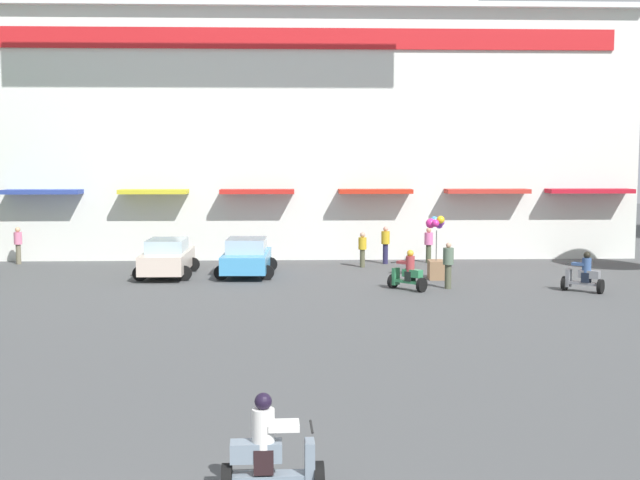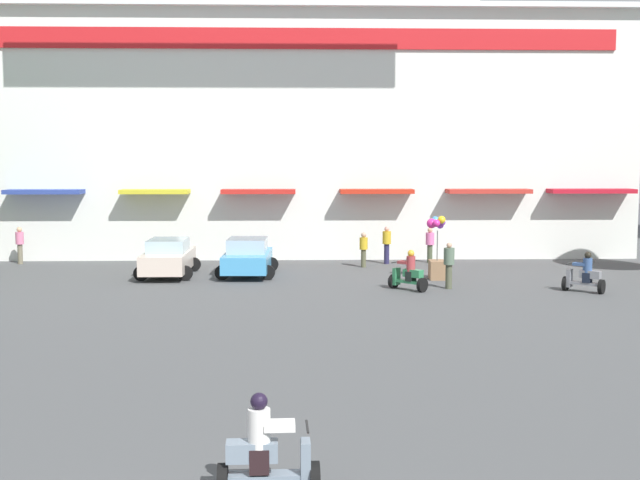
{
  "view_description": "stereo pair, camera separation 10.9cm",
  "coord_description": "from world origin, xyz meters",
  "px_view_note": "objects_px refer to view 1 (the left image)",
  "views": [
    {
      "loc": [
        1.21,
        -8.47,
        4.83
      ],
      "look_at": [
        2.12,
        16.15,
        2.35
      ],
      "focal_mm": 45.87,
      "sensor_mm": 36.0,
      "label": 1
    },
    {
      "loc": [
        1.32,
        -8.48,
        4.83
      ],
      "look_at": [
        2.12,
        16.15,
        2.35
      ],
      "focal_mm": 45.87,
      "sensor_mm": 36.0,
      "label": 2
    }
  ],
  "objects_px": {
    "scooter_rider_4": "(584,275)",
    "pedestrian_0": "(362,247)",
    "scooter_rider_2": "(408,274)",
    "pedestrian_1": "(429,243)",
    "balloon_vendor_cart": "(436,254)",
    "parked_car_0": "(167,257)",
    "pedestrian_3": "(448,263)",
    "parked_car_1": "(247,257)",
    "pedestrian_4": "(385,243)",
    "pedestrian_2": "(18,243)",
    "scooter_rider_7": "(271,455)"
  },
  "relations": [
    {
      "from": "scooter_rider_7",
      "to": "pedestrian_3",
      "type": "relative_size",
      "value": 0.9
    },
    {
      "from": "scooter_rider_4",
      "to": "scooter_rider_7",
      "type": "relative_size",
      "value": 0.96
    },
    {
      "from": "scooter_rider_7",
      "to": "pedestrian_2",
      "type": "xyz_separation_m",
      "value": [
        -12.1,
        26.22,
        0.34
      ]
    },
    {
      "from": "pedestrian_2",
      "to": "pedestrian_3",
      "type": "height_order",
      "value": "pedestrian_3"
    },
    {
      "from": "scooter_rider_2",
      "to": "pedestrian_3",
      "type": "xyz_separation_m",
      "value": [
        1.54,
        0.31,
        0.37
      ]
    },
    {
      "from": "scooter_rider_4",
      "to": "scooter_rider_7",
      "type": "height_order",
      "value": "scooter_rider_7"
    },
    {
      "from": "parked_car_1",
      "to": "pedestrian_4",
      "type": "bearing_deg",
      "value": 29.93
    },
    {
      "from": "pedestrian_3",
      "to": "balloon_vendor_cart",
      "type": "distance_m",
      "value": 2.42
    },
    {
      "from": "pedestrian_3",
      "to": "balloon_vendor_cart",
      "type": "bearing_deg",
      "value": 90.62
    },
    {
      "from": "parked_car_0",
      "to": "scooter_rider_2",
      "type": "bearing_deg",
      "value": -22.93
    },
    {
      "from": "pedestrian_0",
      "to": "balloon_vendor_cart",
      "type": "xyz_separation_m",
      "value": [
        2.62,
        -3.64,
        0.12
      ]
    },
    {
      "from": "pedestrian_4",
      "to": "pedestrian_0",
      "type": "bearing_deg",
      "value": -134.74
    },
    {
      "from": "parked_car_1",
      "to": "pedestrian_4",
      "type": "height_order",
      "value": "pedestrian_4"
    },
    {
      "from": "scooter_rider_4",
      "to": "pedestrian_4",
      "type": "distance_m",
      "value": 10.28
    },
    {
      "from": "scooter_rider_4",
      "to": "pedestrian_0",
      "type": "height_order",
      "value": "pedestrian_0"
    },
    {
      "from": "scooter_rider_4",
      "to": "pedestrian_3",
      "type": "relative_size",
      "value": 0.86
    },
    {
      "from": "pedestrian_4",
      "to": "pedestrian_3",
      "type": "bearing_deg",
      "value": -78.36
    },
    {
      "from": "parked_car_0",
      "to": "scooter_rider_7",
      "type": "distance_m",
      "value": 22.68
    },
    {
      "from": "parked_car_0",
      "to": "scooter_rider_4",
      "type": "height_order",
      "value": "parked_car_0"
    },
    {
      "from": "parked_car_1",
      "to": "pedestrian_2",
      "type": "relative_size",
      "value": 2.4
    },
    {
      "from": "parked_car_1",
      "to": "scooter_rider_4",
      "type": "xyz_separation_m",
      "value": [
        12.38,
        -4.64,
        -0.16
      ]
    },
    {
      "from": "scooter_rider_4",
      "to": "pedestrian_0",
      "type": "distance_m",
      "value": 10.18
    },
    {
      "from": "pedestrian_4",
      "to": "balloon_vendor_cart",
      "type": "relative_size",
      "value": 0.67
    },
    {
      "from": "scooter_rider_7",
      "to": "scooter_rider_4",
      "type": "bearing_deg",
      "value": 58.27
    },
    {
      "from": "scooter_rider_2",
      "to": "pedestrian_1",
      "type": "distance_m",
      "value": 8.13
    },
    {
      "from": "pedestrian_1",
      "to": "parked_car_0",
      "type": "bearing_deg",
      "value": -161.18
    },
    {
      "from": "pedestrian_0",
      "to": "pedestrian_3",
      "type": "bearing_deg",
      "value": -66.38
    },
    {
      "from": "parked_car_1",
      "to": "scooter_rider_4",
      "type": "relative_size",
      "value": 2.77
    },
    {
      "from": "pedestrian_1",
      "to": "pedestrian_3",
      "type": "xyz_separation_m",
      "value": [
        -0.55,
        -7.54,
        0.06
      ]
    },
    {
      "from": "balloon_vendor_cart",
      "to": "pedestrian_4",
      "type": "bearing_deg",
      "value": 106.91
    },
    {
      "from": "parked_car_0",
      "to": "pedestrian_0",
      "type": "bearing_deg",
      "value": 16.32
    },
    {
      "from": "parked_car_1",
      "to": "pedestrian_2",
      "type": "distance_m",
      "value": 11.33
    },
    {
      "from": "pedestrian_4",
      "to": "balloon_vendor_cart",
      "type": "distance_m",
      "value": 5.02
    },
    {
      "from": "parked_car_0",
      "to": "pedestrian_3",
      "type": "height_order",
      "value": "pedestrian_3"
    },
    {
      "from": "parked_car_0",
      "to": "pedestrian_3",
      "type": "relative_size",
      "value": 2.51
    },
    {
      "from": "scooter_rider_4",
      "to": "balloon_vendor_cart",
      "type": "height_order",
      "value": "balloon_vendor_cart"
    },
    {
      "from": "scooter_rider_2",
      "to": "pedestrian_1",
      "type": "height_order",
      "value": "pedestrian_1"
    },
    {
      "from": "scooter_rider_2",
      "to": "pedestrian_2",
      "type": "height_order",
      "value": "pedestrian_2"
    },
    {
      "from": "parked_car_1",
      "to": "pedestrian_1",
      "type": "distance_m",
      "value": 9.05
    },
    {
      "from": "parked_car_0",
      "to": "scooter_rider_2",
      "type": "distance_m",
      "value": 10.15
    },
    {
      "from": "pedestrian_1",
      "to": "balloon_vendor_cart",
      "type": "relative_size",
      "value": 0.64
    },
    {
      "from": "pedestrian_0",
      "to": "balloon_vendor_cart",
      "type": "distance_m",
      "value": 4.48
    },
    {
      "from": "pedestrian_3",
      "to": "pedestrian_2",
      "type": "bearing_deg",
      "value": 157.15
    },
    {
      "from": "parked_car_0",
      "to": "pedestrian_4",
      "type": "bearing_deg",
      "value": 20.87
    },
    {
      "from": "scooter_rider_2",
      "to": "pedestrian_1",
      "type": "relative_size",
      "value": 0.92
    },
    {
      "from": "scooter_rider_4",
      "to": "parked_car_1",
      "type": "bearing_deg",
      "value": 159.46
    },
    {
      "from": "pedestrian_2",
      "to": "balloon_vendor_cart",
      "type": "xyz_separation_m",
      "value": [
        18.21,
        -5.27,
        0.03
      ]
    },
    {
      "from": "pedestrian_4",
      "to": "balloon_vendor_cart",
      "type": "xyz_separation_m",
      "value": [
        1.46,
        -4.81,
        0.03
      ]
    },
    {
      "from": "pedestrian_1",
      "to": "balloon_vendor_cart",
      "type": "height_order",
      "value": "balloon_vendor_cart"
    },
    {
      "from": "pedestrian_0",
      "to": "parked_car_0",
      "type": "bearing_deg",
      "value": -163.68
    }
  ]
}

